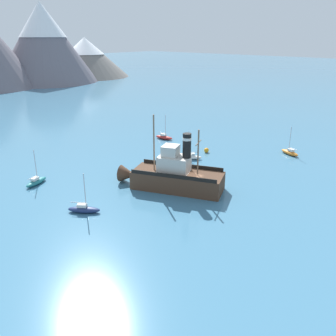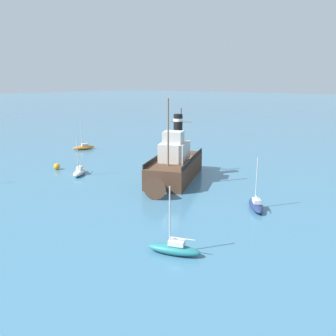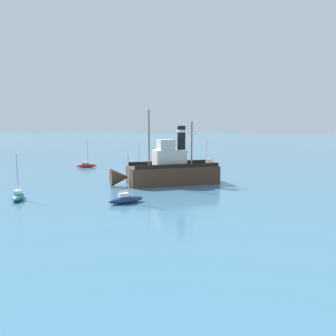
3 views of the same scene
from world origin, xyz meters
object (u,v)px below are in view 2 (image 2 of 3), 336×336
object	(u,v)px
sailboat_teal	(174,248)
mooring_buoy	(57,166)
sailboat_white	(79,172)
sailboat_orange	(84,147)
old_tugboat	(174,165)
sailboat_navy	(256,205)

from	to	relation	value
sailboat_teal	mooring_buoy	xyz separation A→B (m)	(27.25, -9.20, -0.00)
sailboat_white	sailboat_orange	xyz separation A→B (m)	(13.39, -11.29, 0.00)
old_tugboat	sailboat_navy	bearing A→B (deg)	165.29
sailboat_navy	sailboat_white	distance (m)	23.22
sailboat_white	sailboat_orange	world-z (taller)	same
sailboat_orange	mooring_buoy	size ratio (longest dim) A/B	5.80
sailboat_teal	mooring_buoy	bearing A→B (deg)	-18.66
sailboat_navy	sailboat_white	bearing A→B (deg)	6.20
sailboat_orange	mooring_buoy	world-z (taller)	sailboat_orange
old_tugboat	sailboat_white	distance (m)	12.39
sailboat_white	mooring_buoy	world-z (taller)	sailboat_white
sailboat_teal	old_tugboat	bearing A→B (deg)	-52.23
sailboat_orange	mooring_buoy	distance (m)	14.34
old_tugboat	sailboat_teal	xyz separation A→B (m)	(-11.64, 15.02, -1.40)
sailboat_teal	sailboat_navy	bearing A→B (deg)	-92.62
sailboat_teal	mooring_buoy	world-z (taller)	sailboat_teal
old_tugboat	sailboat_white	bearing A→B (deg)	27.61
sailboat_navy	sailboat_teal	size ratio (longest dim) A/B	1.00
sailboat_white	mooring_buoy	xyz separation A→B (m)	(4.70, 0.12, -0.00)
sailboat_white	mooring_buoy	size ratio (longest dim) A/B	5.80
sailboat_white	sailboat_orange	bearing A→B (deg)	-40.15
old_tugboat	sailboat_navy	xyz separation A→B (m)	(-12.18, 3.20, -1.40)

